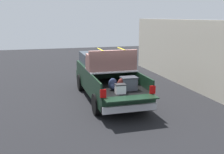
# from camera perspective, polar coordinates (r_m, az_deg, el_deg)

# --- Properties ---
(ground_plane) EXTENTS (40.00, 40.00, 0.00)m
(ground_plane) POSITION_cam_1_polar(r_m,az_deg,el_deg) (11.86, -0.80, -4.59)
(ground_plane) COLOR black
(pickup_truck) EXTENTS (6.05, 2.06, 2.23)m
(pickup_truck) POSITION_cam_1_polar(r_m,az_deg,el_deg) (11.94, -1.25, 0.26)
(pickup_truck) COLOR black
(pickup_truck) RESTS_ON ground_plane
(building_facade) EXTENTS (11.47, 0.36, 3.36)m
(building_facade) POSITION_cam_1_polar(r_m,az_deg,el_deg) (14.71, 14.55, 5.06)
(building_facade) COLOR beige
(building_facade) RESTS_ON ground_plane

